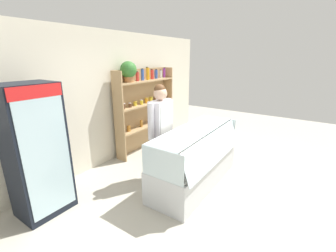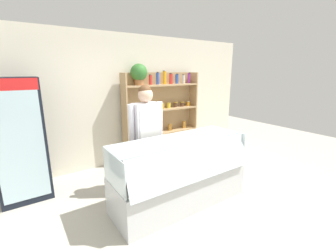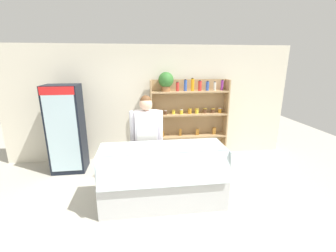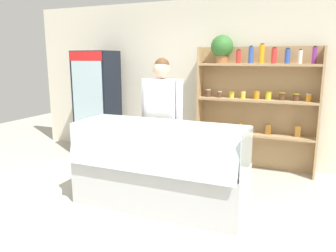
% 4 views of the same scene
% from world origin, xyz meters
% --- Properties ---
extents(ground_plane, '(12.00, 12.00, 0.00)m').
position_xyz_m(ground_plane, '(0.00, 0.00, 0.00)').
color(ground_plane, '#B7B2A3').
extents(back_wall, '(6.80, 0.10, 2.70)m').
position_xyz_m(back_wall, '(0.00, 2.18, 1.35)').
color(back_wall, silver).
rests_on(back_wall, ground).
extents(drinks_fridge, '(0.69, 0.56, 1.88)m').
position_xyz_m(drinks_fridge, '(-1.84, 1.62, 0.94)').
color(drinks_fridge, black).
rests_on(drinks_fridge, ground).
extents(shelving_unit, '(1.83, 0.35, 2.10)m').
position_xyz_m(shelving_unit, '(0.78, 1.95, 1.23)').
color(shelving_unit, tan).
rests_on(shelving_unit, ground).
extents(deli_display_case, '(2.03, 0.80, 1.01)m').
position_xyz_m(deli_display_case, '(0.05, 0.14, 0.31)').
color(deli_display_case, silver).
rests_on(deli_display_case, ground).
extents(shop_clerk, '(0.60, 0.25, 1.76)m').
position_xyz_m(shop_clerk, '(-0.17, 0.72, 1.05)').
color(shop_clerk, '#383D51').
rests_on(shop_clerk, ground).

